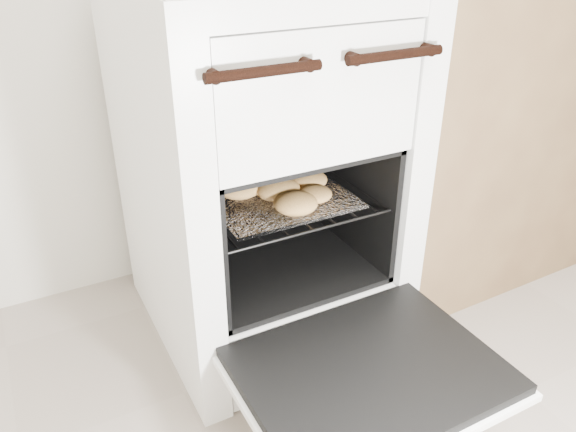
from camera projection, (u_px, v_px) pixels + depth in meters
name	position (u px, v px, depth m)	size (l,w,h in m)	color
stove	(261.00, 175.00, 1.28)	(0.53, 0.60, 0.82)	white
oven_door	(369.00, 373.00, 1.03)	(0.48, 0.37, 0.03)	black
oven_rack	(273.00, 196.00, 1.25)	(0.39, 0.37, 0.01)	black
foil_sheet	(277.00, 197.00, 1.23)	(0.30, 0.27, 0.01)	white
baked_rolls	(273.00, 189.00, 1.21)	(0.28, 0.25, 0.05)	#DAAC57
counter	(476.00, 115.00, 1.62)	(0.84, 0.56, 0.84)	brown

